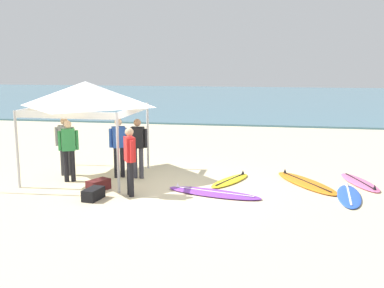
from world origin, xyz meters
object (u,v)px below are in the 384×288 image
at_px(surfboard_yellow, 230,180).
at_px(gear_bag_near_tent, 93,194).
at_px(person_grey, 65,142).
at_px(surfboard_pink, 360,182).
at_px(surfboard_orange, 306,183).
at_px(surfboard_purple, 213,193).
at_px(canopy_tent, 86,94).
at_px(surfboard_blue, 349,196).
at_px(person_blue, 119,144).
at_px(person_green, 69,147).
at_px(person_red, 130,157).
at_px(person_black, 138,144).
at_px(gear_bag_by_pole, 98,185).

relative_size(surfboard_yellow, gear_bag_near_tent, 3.11).
bearing_deg(person_grey, surfboard_pink, 3.76).
bearing_deg(surfboard_yellow, surfboard_orange, 3.67).
bearing_deg(surfboard_purple, gear_bag_near_tent, -161.17).
bearing_deg(canopy_tent, person_grey, 173.02).
bearing_deg(surfboard_blue, person_blue, 171.91).
bearing_deg(person_green, canopy_tent, 59.30).
bearing_deg(surfboard_orange, surfboard_pink, 11.77).
bearing_deg(person_red, surfboard_yellow, 37.37).
xyz_separation_m(surfboard_blue, gear_bag_near_tent, (-6.12, -1.29, 0.10)).
distance_m(surfboard_blue, surfboard_yellow, 3.16).
relative_size(surfboard_pink, person_green, 1.22).
bearing_deg(surfboard_yellow, canopy_tent, -177.15).
distance_m(surfboard_yellow, person_blue, 3.33).
bearing_deg(gear_bag_near_tent, person_black, 77.89).
height_order(canopy_tent, surfboard_yellow, canopy_tent).
relative_size(canopy_tent, surfboard_yellow, 1.54).
bearing_deg(gear_bag_near_tent, person_grey, 128.64).
bearing_deg(gear_bag_near_tent, canopy_tent, 115.21).
relative_size(person_grey, gear_bag_near_tent, 2.85).
xyz_separation_m(surfboard_pink, person_grey, (-8.32, -0.55, 0.95)).
bearing_deg(surfboard_yellow, person_green, -170.19).
xyz_separation_m(surfboard_purple, person_red, (-2.02, -0.48, 0.95)).
distance_m(canopy_tent, person_green, 1.54).
distance_m(person_grey, person_black, 2.18).
bearing_deg(surfboard_pink, person_blue, -175.67).
bearing_deg(surfboard_yellow, person_grey, -178.68).
distance_m(surfboard_pink, surfboard_purple, 4.18).
xyz_separation_m(canopy_tent, person_blue, (0.87, 0.13, -1.40)).
distance_m(surfboard_purple, person_blue, 3.28).
distance_m(surfboard_purple, person_red, 2.28).
relative_size(person_green, person_grey, 1.00).
bearing_deg(surfboard_orange, gear_bag_by_pole, -163.43).
distance_m(person_green, gear_bag_near_tent, 2.15).
xyz_separation_m(person_red, gear_bag_by_pole, (-0.97, 0.31, -0.85)).
bearing_deg(surfboard_purple, surfboard_pink, 24.40).
distance_m(surfboard_orange, person_green, 6.58).
bearing_deg(person_green, gear_bag_near_tent, -48.99).
bearing_deg(person_blue, canopy_tent, -171.55).
relative_size(person_grey, person_red, 1.00).
relative_size(surfboard_pink, person_black, 1.22).
distance_m(surfboard_blue, person_black, 5.80).
bearing_deg(person_black, surfboard_purple, -27.84).
relative_size(surfboard_purple, person_grey, 1.50).
relative_size(person_red, gear_bag_by_pole, 2.85).
xyz_separation_m(person_red, person_black, (-0.32, 1.71, 0.00)).
distance_m(surfboard_orange, surfboard_purple, 2.75).
height_order(surfboard_purple, person_grey, person_grey).
height_order(surfboard_pink, surfboard_blue, same).
bearing_deg(canopy_tent, surfboard_purple, -16.14).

